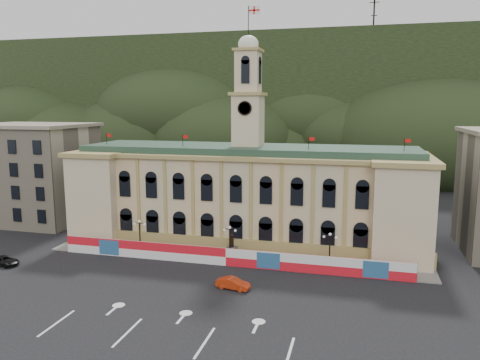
% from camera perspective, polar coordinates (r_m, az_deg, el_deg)
% --- Properties ---
extents(ground, '(260.00, 260.00, 0.00)m').
position_cam_1_polar(ground, '(52.96, -6.41, -15.60)').
color(ground, black).
rests_on(ground, ground).
extents(lane_markings, '(26.00, 10.00, 0.02)m').
position_cam_1_polar(lane_markings, '(48.80, -8.60, -17.91)').
color(lane_markings, white).
rests_on(lane_markings, ground).
extents(hill_ridge, '(230.00, 80.00, 64.00)m').
position_cam_1_polar(hill_ridge, '(167.76, 8.59, 8.16)').
color(hill_ridge, black).
rests_on(hill_ridge, ground).
extents(city_hall, '(56.20, 17.60, 37.10)m').
position_cam_1_polar(city_hall, '(75.90, 0.91, -1.68)').
color(city_hall, '#C7B890').
rests_on(city_hall, ground).
extents(side_building_left, '(21.00, 17.00, 18.60)m').
position_cam_1_polar(side_building_left, '(97.77, -23.90, 0.85)').
color(side_building_left, '#B9AA8F').
rests_on(side_building_left, ground).
extents(hoarding_fence, '(50.00, 0.44, 2.50)m').
position_cam_1_polar(hoarding_fence, '(65.79, -1.66, -9.34)').
color(hoarding_fence, red).
rests_on(hoarding_fence, ground).
extents(pavement, '(56.00, 5.50, 0.16)m').
position_cam_1_polar(pavement, '(68.62, -1.07, -9.58)').
color(pavement, slate).
rests_on(pavement, ground).
extents(statue, '(1.40, 1.40, 3.72)m').
position_cam_1_polar(statue, '(68.50, -1.02, -8.64)').
color(statue, '#595651').
rests_on(statue, ground).
extents(lamp_left, '(1.96, 0.44, 5.15)m').
position_cam_1_polar(lamp_left, '(71.95, -12.12, -6.40)').
color(lamp_left, black).
rests_on(lamp_left, ground).
extents(lamp_center, '(1.96, 0.44, 5.15)m').
position_cam_1_polar(lamp_center, '(67.02, -1.25, -7.36)').
color(lamp_center, black).
rests_on(lamp_center, ground).
extents(lamp_right, '(1.96, 0.44, 5.15)m').
position_cam_1_polar(lamp_right, '(64.81, 10.88, -8.11)').
color(lamp_right, black).
rests_on(lamp_right, ground).
extents(red_sedan, '(2.82, 4.65, 1.38)m').
position_cam_1_polar(red_sedan, '(58.10, -0.85, -12.49)').
color(red_sedan, '#B72B0D').
rests_on(red_sedan, ground).
extents(black_suv, '(3.92, 5.32, 1.24)m').
position_cam_1_polar(black_suv, '(73.84, -26.77, -8.78)').
color(black_suv, black).
rests_on(black_suv, ground).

